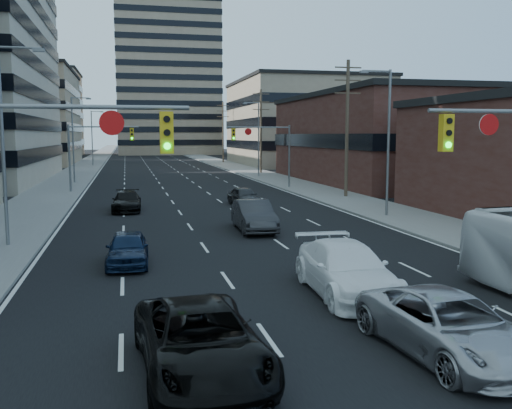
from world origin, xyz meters
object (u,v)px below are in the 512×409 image
object	(u,v)px
black_pickup	(200,341)
sedan_blue	(128,248)
silver_suv	(449,326)
white_van	(346,270)

from	to	relation	value
black_pickup	sedan_blue	distance (m)	10.99
sedan_blue	silver_suv	bearing A→B (deg)	-54.77
black_pickup	silver_suv	distance (m)	5.73
silver_suv	sedan_blue	xyz separation A→B (m)	(-7.20, 11.12, -0.05)
black_pickup	white_van	size ratio (longest dim) A/B	0.95
black_pickup	sedan_blue	xyz separation A→B (m)	(-1.47, 10.89, -0.07)
sedan_blue	black_pickup	bearing A→B (deg)	-80.01
white_van	silver_suv	xyz separation A→B (m)	(0.40, -5.31, -0.10)
black_pickup	sedan_blue	size ratio (longest dim) A/B	1.36
silver_suv	sedan_blue	bearing A→B (deg)	117.63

